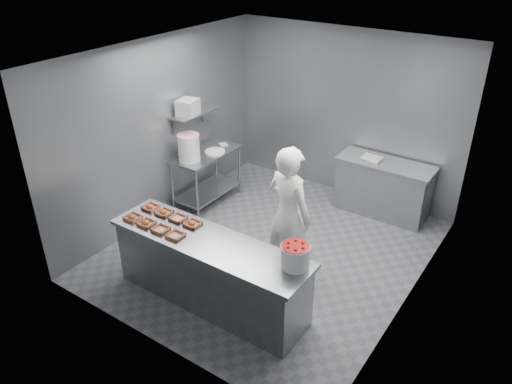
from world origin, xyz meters
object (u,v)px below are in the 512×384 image
tray_3 (175,235)px  glaze_bucket (189,147)px  tray_4 (150,207)px  tray_5 (164,212)px  strawberry_tub (295,255)px  appliance (188,107)px  service_counter (210,271)px  tray_6 (178,218)px  tray_1 (146,223)px  back_counter (383,188)px  prep_table (207,170)px  tray_2 (161,229)px  tray_7 (192,224)px  tray_0 (133,217)px  worker (289,215)px

tray_3 → glaze_bucket: size_ratio=0.36×
tray_4 → tray_5: same height
glaze_bucket → tray_3: bearing=-53.3°
strawberry_tub → appliance: 3.39m
service_counter → tray_5: tray_5 is taller
tray_6 → tray_5: bearing=-180.0°
service_counter → tray_4: (-1.10, 0.16, 0.47)m
tray_1 → strawberry_tub: strawberry_tub is taller
back_counter → tray_5: 3.59m
prep_table → tray_2: (1.03, -2.11, 0.33)m
tray_5 → tray_7: bearing=0.0°
tray_3 → strawberry_tub: size_ratio=0.58×
tray_6 → glaze_bucket: size_ratio=0.36×
service_counter → tray_5: (-0.86, 0.16, 0.47)m
back_counter → tray_6: bearing=-116.1°
prep_table → back_counter: (2.55, 1.30, -0.14)m
glaze_bucket → tray_1: bearing=-64.9°
service_counter → tray_1: bearing=-169.8°
back_counter → strawberry_tub: bearing=-86.7°
tray_3 → tray_0: bearing=-180.0°
tray_4 → tray_5: bearing=0.0°
strawberry_tub → back_counter: bearing=93.3°
tray_5 → tray_4: bearing=180.0°
tray_0 → appliance: bearing=110.3°
tray_2 → worker: size_ratio=0.10×
service_counter → prep_table: same height
tray_5 → strawberry_tub: strawberry_tub is taller
tray_0 → tray_4: size_ratio=1.00×
prep_table → tray_1: (0.79, -2.11, 0.33)m
back_counter → tray_1: 3.86m
prep_table → service_counter: bearing=-49.8°
tray_7 → service_counter: bearing=-22.1°
service_counter → strawberry_tub: 1.24m
tray_0 → tray_7: (0.72, 0.31, 0.00)m
tray_4 → strawberry_tub: strawberry_tub is taller
service_counter → tray_3: tray_3 is taller
tray_1 → tray_7: same height
tray_7 → glaze_bucket: (-1.30, 1.43, 0.20)m
tray_5 → glaze_bucket: (-0.82, 1.43, 0.20)m
tray_0 → tray_1: 0.24m
tray_0 → tray_1: same height
back_counter → tray_2: tray_2 is taller
tray_6 → tray_0: bearing=-147.3°
glaze_bucket → appliance: size_ratio=1.62×
tray_2 → worker: (1.12, 1.15, 0.01)m
tray_0 → strawberry_tub: (2.18, 0.31, 0.12)m
service_counter → tray_1: tray_1 is taller
tray_3 → service_counter: bearing=22.3°
prep_table → tray_2: bearing=-63.9°
service_counter → strawberry_tub: strawberry_tub is taller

